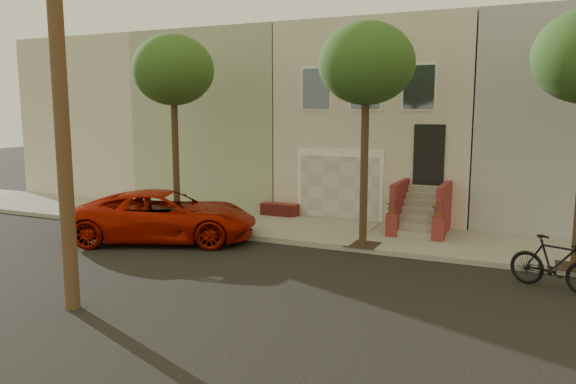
% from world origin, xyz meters
% --- Properties ---
extents(ground, '(90.00, 90.00, 0.00)m').
position_xyz_m(ground, '(0.00, 0.00, 0.00)').
color(ground, black).
rests_on(ground, ground).
extents(sidewalk, '(40.00, 3.70, 0.15)m').
position_xyz_m(sidewalk, '(0.00, 5.35, 0.07)').
color(sidewalk, gray).
rests_on(sidewalk, ground).
extents(house_row, '(33.10, 11.70, 7.00)m').
position_xyz_m(house_row, '(0.00, 11.19, 3.64)').
color(house_row, '#B9AF9E').
rests_on(house_row, sidewalk).
extents(tree_left, '(2.70, 2.57, 6.30)m').
position_xyz_m(tree_left, '(-5.50, 3.90, 5.26)').
color(tree_left, '#2D2116').
rests_on(tree_left, sidewalk).
extents(tree_mid, '(2.70, 2.57, 6.30)m').
position_xyz_m(tree_mid, '(1.00, 3.90, 5.26)').
color(tree_mid, '#2D2116').
rests_on(tree_mid, sidewalk).
extents(pickup_truck, '(6.18, 4.59, 1.56)m').
position_xyz_m(pickup_truck, '(-4.90, 2.43, 0.78)').
color(pickup_truck, '#A00F00').
rests_on(pickup_truck, ground).
extents(motorcycle, '(2.11, 1.27, 1.22)m').
position_xyz_m(motorcycle, '(6.00, 2.22, 0.61)').
color(motorcycle, black).
rests_on(motorcycle, ground).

